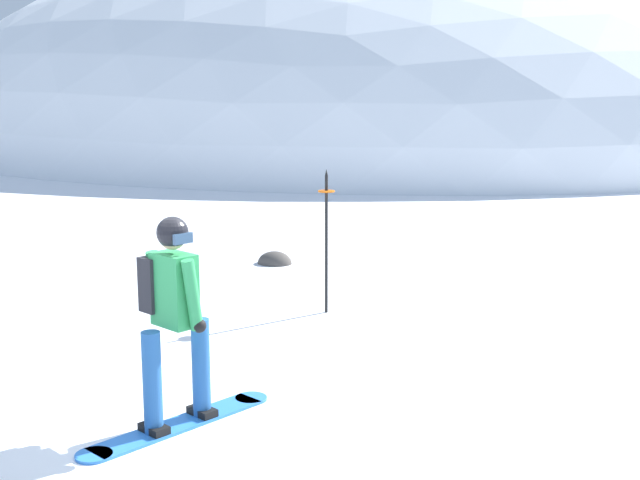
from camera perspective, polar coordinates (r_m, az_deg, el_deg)
The scene contains 5 objects.
ground_plane at distance 7.06m, azimuth -11.27°, elevation -12.28°, with size 300.00×300.00×0.00m, color white.
ridge_peak_main at distance 37.87m, azimuth 2.96°, elevation 6.65°, with size 38.56×34.70×17.33m.
snowboarder_main at distance 6.74m, azimuth -9.98°, elevation -5.09°, with size 0.79×1.75×1.71m.
piste_marker_near at distance 9.89m, azimuth 0.43°, elevation 0.60°, with size 0.20×0.20×1.73m.
rock_mid at distance 12.77m, azimuth -3.10°, elevation -1.61°, with size 0.54×0.46×0.38m.
Camera 1 is at (3.87, -5.23, 2.75)m, focal length 47.01 mm.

